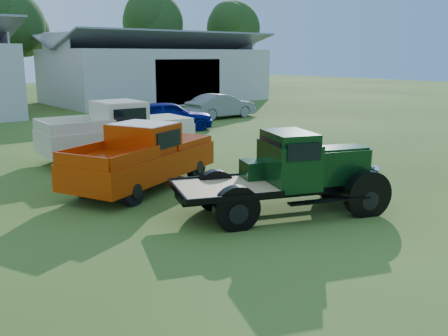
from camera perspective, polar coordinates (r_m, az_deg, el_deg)
ground at (r=10.85m, az=3.15°, el=-6.67°), size 120.00×120.00×0.00m
shed_right at (r=40.41m, az=-7.73°, el=11.28°), size 16.80×9.20×5.20m
tree_c at (r=42.31m, az=-23.00°, el=13.04°), size 5.40×5.40×9.00m
tree_d at (r=48.48m, az=-8.05°, el=14.35°), size 6.00×6.00×10.00m
tree_e at (r=51.46m, az=1.06°, el=14.09°), size 5.70×5.70×9.50m
vintage_flatbed at (r=11.55m, az=6.97°, el=-0.59°), size 5.20×3.51×1.91m
red_pickup at (r=13.88m, az=-9.34°, el=1.40°), size 5.33×3.75×1.82m
white_pickup at (r=17.98m, az=-12.14°, el=4.17°), size 5.55×2.40×2.00m
misc_car_blue at (r=24.53m, az=-6.30°, el=5.97°), size 4.55×3.04×1.44m
misc_car_grey at (r=29.21m, az=-0.32°, el=7.10°), size 4.28×1.58×1.40m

